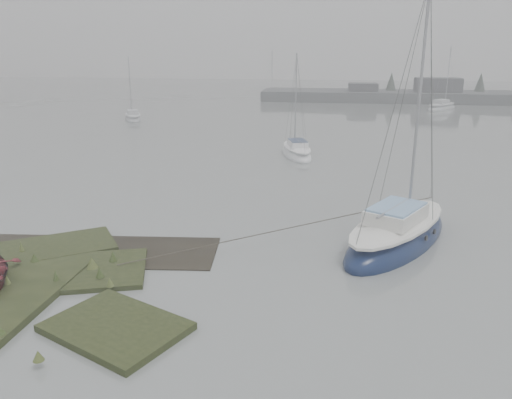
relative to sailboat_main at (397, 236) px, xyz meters
name	(u,v)px	position (x,y,z in m)	size (l,w,h in m)	color
ground	(260,137)	(-8.59, 23.05, -0.32)	(160.00, 160.00, 0.00)	slate
far_shoreline	(487,96)	(18.25, 54.94, 0.53)	(60.00, 8.00, 4.15)	#4C4F51
sailboat_main	(397,236)	(0.00, 0.00, 0.00)	(5.72, 7.55, 10.34)	#0D193B
sailboat_white	(297,153)	(-4.99, 15.68, -0.09)	(3.15, 5.53, 7.42)	white
sailboat_far_a	(133,118)	(-23.15, 31.09, -0.11)	(3.62, 5.05, 6.86)	#9FA4A8
sailboat_far_b	(442,108)	(10.44, 45.39, -0.07)	(5.01, 5.60, 8.01)	silver
sailboat_far_c	(275,99)	(-10.82, 53.36, -0.09)	(5.19, 4.58, 7.40)	silver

